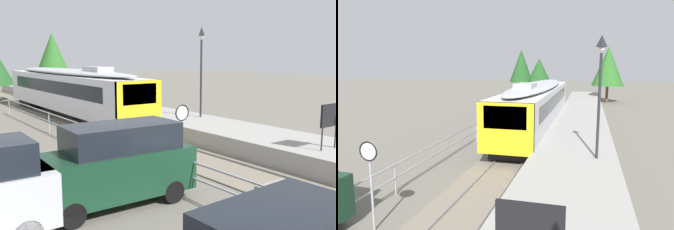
# 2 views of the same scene
# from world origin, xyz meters

# --- Properties ---
(ground_plane) EXTENTS (160.00, 160.00, 0.00)m
(ground_plane) POSITION_xyz_m (-3.00, 22.00, 0.00)
(ground_plane) COLOR #6B665B
(track_rails) EXTENTS (3.20, 60.00, 0.14)m
(track_rails) POSITION_xyz_m (0.00, 22.00, 0.03)
(track_rails) COLOR slate
(track_rails) RESTS_ON ground
(commuter_train) EXTENTS (2.82, 19.88, 3.74)m
(commuter_train) POSITION_xyz_m (0.00, 25.88, 2.15)
(commuter_train) COLOR silver
(commuter_train) RESTS_ON track_rails
(station_platform) EXTENTS (3.90, 60.00, 0.90)m
(station_platform) POSITION_xyz_m (3.25, 22.00, 0.45)
(station_platform) COLOR #999691
(station_platform) RESTS_ON ground
(platform_lamp_mid_platform) EXTENTS (0.34, 0.34, 5.35)m
(platform_lamp_mid_platform) POSITION_xyz_m (4.26, 15.95, 4.62)
(platform_lamp_mid_platform) COLOR #232328
(platform_lamp_mid_platform) RESTS_ON station_platform
(platform_notice_board) EXTENTS (1.20, 0.08, 1.80)m
(platform_notice_board) POSITION_xyz_m (2.93, 6.83, 2.19)
(platform_notice_board) COLOR #232328
(platform_notice_board) RESTS_ON station_platform
(speed_limit_sign) EXTENTS (0.61, 0.10, 2.81)m
(speed_limit_sign) POSITION_xyz_m (-2.37, 9.48, 2.12)
(speed_limit_sign) COLOR #9EA0A5
(speed_limit_sign) RESTS_ON ground
(brick_utility_cabinet) EXTENTS (1.21, 0.99, 1.13)m
(brick_utility_cabinet) POSITION_xyz_m (-2.76, 4.67, 0.57)
(brick_utility_cabinet) COLOR brown
(brick_utility_cabinet) RESTS_ON ground
(carpark_fence) EXTENTS (0.06, 36.06, 1.25)m
(carpark_fence) POSITION_xyz_m (-3.30, 12.00, 0.91)
(carpark_fence) COLOR #9EA0A5
(carpark_fence) RESTS_ON ground
(parked_van_dark_green) EXTENTS (4.98, 2.16, 2.51)m
(parked_van_dark_green) POSITION_xyz_m (-5.52, 8.75, 1.29)
(parked_van_dark_green) COLOR #143823
(parked_van_dark_green) RESTS_ON ground
(tree_behind_carpark) EXTENTS (4.19, 4.19, 7.46)m
(tree_behind_carpark) POSITION_xyz_m (6.17, 46.17, 4.85)
(tree_behind_carpark) COLOR brown
(tree_behind_carpark) RESTS_ON ground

